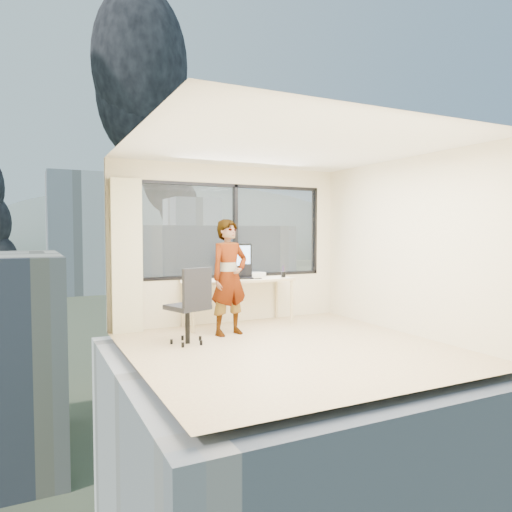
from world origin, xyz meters
TOP-DOWN VIEW (x-y plane):
  - floor at (0.00, 0.00)m, footprint 4.00×4.00m
  - ceiling at (0.00, 0.00)m, footprint 4.00×4.00m
  - wall_front at (0.00, -2.00)m, footprint 4.00×0.01m
  - wall_left at (-2.00, 0.00)m, footprint 0.01×4.00m
  - wall_right at (2.00, 0.00)m, footprint 0.01×4.00m
  - window_wall at (0.05, 2.00)m, footprint 3.30×0.16m
  - curtain at (-1.72, 1.88)m, footprint 0.45×0.14m
  - desk at (0.00, 1.66)m, footprint 1.80×0.60m
  - chair at (-1.13, 0.80)m, footprint 0.69×0.69m
  - person at (-0.40, 1.07)m, footprint 0.69×0.53m
  - monitor at (0.04, 1.78)m, footprint 0.58×0.25m
  - game_console at (0.41, 1.91)m, footprint 0.34×0.30m
  - laptop at (0.10, 1.67)m, footprint 0.41×0.42m
  - cellphone at (0.29, 1.52)m, footprint 0.12×0.07m
  - pen_cup at (0.80, 1.59)m, footprint 0.09×0.09m
  - handbag at (0.19, 1.91)m, footprint 0.32×0.24m
  - exterior_ground at (0.00, 120.00)m, footprint 400.00×400.00m
  - near_bldg_b at (12.00, 38.00)m, footprint 14.00×13.00m
  - near_bldg_c at (30.00, 28.00)m, footprint 12.00×10.00m
  - far_tower_b at (8.00, 120.00)m, footprint 13.00×13.00m
  - far_tower_c at (45.00, 140.00)m, footprint 15.00×15.00m
  - hill_b at (100.00, 320.00)m, footprint 300.00×220.00m
  - tree_b at (4.00, 18.00)m, footprint 7.60×7.60m
  - tree_c at (22.00, 40.00)m, footprint 8.40×8.40m
  - smoke_plume_b at (55.00, 170.00)m, footprint 30.00×18.00m

SIDE VIEW (x-z plane):
  - exterior_ground at x=0.00m, z-range -14.02..-13.98m
  - hill_b at x=100.00m, z-range -62.00..34.00m
  - tree_b at x=4.00m, z-range -14.00..-5.00m
  - near_bldg_c at x=30.00m, z-range -14.00..-4.00m
  - tree_c at x=22.00m, z-range -14.00..-4.00m
  - near_bldg_b at x=12.00m, z-range -14.00..2.00m
  - far_tower_c at x=45.00m, z-range -14.00..12.00m
  - floor at x=0.00m, z-range -0.01..0.01m
  - desk at x=0.00m, z-range 0.00..0.75m
  - chair at x=-1.13m, z-range 0.00..1.06m
  - cellphone at x=0.29m, z-range 0.75..0.76m
  - game_console at x=0.41m, z-range 0.75..0.82m
  - pen_cup at x=0.80m, z-range 0.75..0.84m
  - person at x=-0.40m, z-range 0.00..1.69m
  - laptop at x=0.10m, z-range 0.75..0.96m
  - handbag at x=0.19m, z-range 0.75..0.97m
  - far_tower_b at x=8.00m, z-range -14.00..16.00m
  - monitor at x=0.04m, z-range 0.75..1.32m
  - curtain at x=-1.72m, z-range 0.00..2.30m
  - wall_front at x=0.00m, z-range 0.00..2.60m
  - wall_left at x=-2.00m, z-range 0.00..2.60m
  - wall_right at x=2.00m, z-range 0.00..2.60m
  - window_wall at x=0.05m, z-range 0.75..2.30m
  - ceiling at x=0.00m, z-range 2.60..2.60m
  - smoke_plume_b at x=55.00m, z-range -8.00..62.00m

